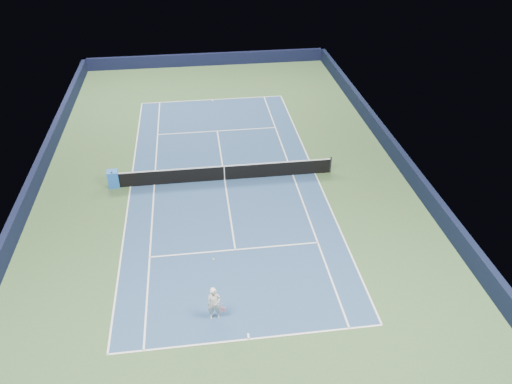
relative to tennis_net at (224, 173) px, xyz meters
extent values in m
plane|color=#35532D|center=(0.00, 0.00, -0.50)|extent=(40.00, 40.00, 0.00)
cube|color=black|center=(0.00, 19.82, 0.05)|extent=(22.00, 0.35, 1.10)
cube|color=black|center=(10.82, 0.00, 0.05)|extent=(0.35, 40.00, 1.10)
cube|color=#101632|center=(-10.82, 0.00, 0.05)|extent=(0.35, 40.00, 1.10)
cube|color=navy|center=(0.00, 0.00, -0.50)|extent=(10.97, 23.77, 0.01)
cube|color=white|center=(0.00, 11.88, -0.50)|extent=(10.97, 0.08, 0.00)
cube|color=white|center=(0.00, -11.88, -0.50)|extent=(10.97, 0.08, 0.00)
cube|color=white|center=(5.49, 0.00, -0.50)|extent=(0.08, 23.77, 0.00)
cube|color=white|center=(-5.49, 0.00, -0.50)|extent=(0.08, 23.77, 0.00)
cube|color=white|center=(4.12, 0.00, -0.50)|extent=(0.08, 23.77, 0.00)
cube|color=white|center=(-4.12, 0.00, -0.50)|extent=(0.08, 23.77, 0.00)
cube|color=white|center=(0.00, 6.40, -0.50)|extent=(8.23, 0.08, 0.00)
cube|color=white|center=(0.00, -6.40, -0.50)|extent=(8.23, 0.08, 0.00)
cube|color=white|center=(0.00, 0.00, -0.50)|extent=(0.08, 12.80, 0.00)
cube|color=white|center=(0.00, 11.73, -0.50)|extent=(0.08, 0.30, 0.00)
cube|color=white|center=(0.00, -11.73, -0.50)|extent=(0.08, 0.30, 0.00)
cylinder|color=black|center=(-6.40, 0.00, 0.03)|extent=(0.10, 0.10, 1.07)
cylinder|color=black|center=(6.40, 0.00, 0.03)|extent=(0.10, 0.10, 1.07)
cube|color=black|center=(0.00, 0.00, -0.05)|extent=(12.80, 0.03, 0.91)
cube|color=white|center=(0.00, 0.00, 0.44)|extent=(12.80, 0.04, 0.06)
cube|color=white|center=(0.00, 0.00, -0.05)|extent=(0.05, 0.04, 0.91)
cube|color=blue|center=(-6.40, 0.17, 0.00)|extent=(0.67, 0.62, 1.02)
cube|color=silver|center=(-6.11, 0.17, -0.05)|extent=(0.04, 0.45, 0.45)
imported|color=silver|center=(-1.25, -10.56, 0.30)|extent=(0.60, 0.41, 1.60)
cylinder|color=pink|center=(-0.93, -10.61, 0.20)|extent=(0.03, 0.03, 0.26)
cylinder|color=black|center=(-0.93, -10.61, -0.04)|extent=(0.26, 0.02, 0.26)
cylinder|color=pink|center=(-0.93, -10.61, -0.04)|extent=(0.28, 0.03, 0.28)
sphere|color=yellow|center=(-1.15, -9.56, 1.81)|extent=(0.07, 0.07, 0.07)
camera|label=1|loc=(-1.47, -24.95, 15.38)|focal=35.00mm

